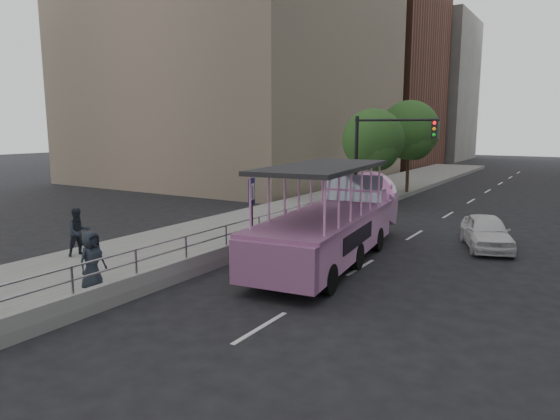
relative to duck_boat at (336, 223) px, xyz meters
The scene contains 14 objects.
ground 4.93m from the duck_boat, 86.44° to the right, with size 160.00×160.00×0.00m, color black.
sidewalk 7.65m from the duck_boat, 136.09° to the left, with size 5.50×80.00×0.30m, color #9A9994.
kerb_wall 4.02m from the duck_boat, 135.77° to the right, with size 0.24×30.00×0.36m, color #9FA09A.
guardrail 3.94m from the duck_boat, 135.77° to the right, with size 0.07×22.00×0.71m.
duck_boat is the anchor object (origin of this frame).
car 6.18m from the duck_boat, 44.81° to the left, with size 1.55×3.84×1.31m, color white.
pedestrian_mid 8.93m from the duck_boat, 142.77° to the right, with size 0.80×0.62×1.64m, color #222933.
pedestrian_far 8.38m from the duck_boat, 115.73° to the right, with size 0.79×0.51×1.61m, color #222933.
parking_sign 3.05m from the duck_boat, 144.38° to the right, with size 0.20×0.63×2.89m.
traffic_signal 8.18m from the duck_boat, 100.31° to the left, with size 4.20×0.32×5.20m.
street_tree_near 11.85m from the duck_boat, 105.05° to the left, with size 3.52×3.52×5.72m.
street_tree_far 17.67m from the duck_boat, 99.28° to the left, with size 3.97×3.97×6.45m.
midrise_brick 48.18m from the duck_boat, 112.26° to the left, with size 18.00×16.00×26.00m, color brown.
midrise_stone_b 61.91m from the duck_boat, 104.84° to the left, with size 16.00×14.00×20.00m, color gray.
Camera 1 is at (7.24, -11.18, 4.64)m, focal length 32.00 mm.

